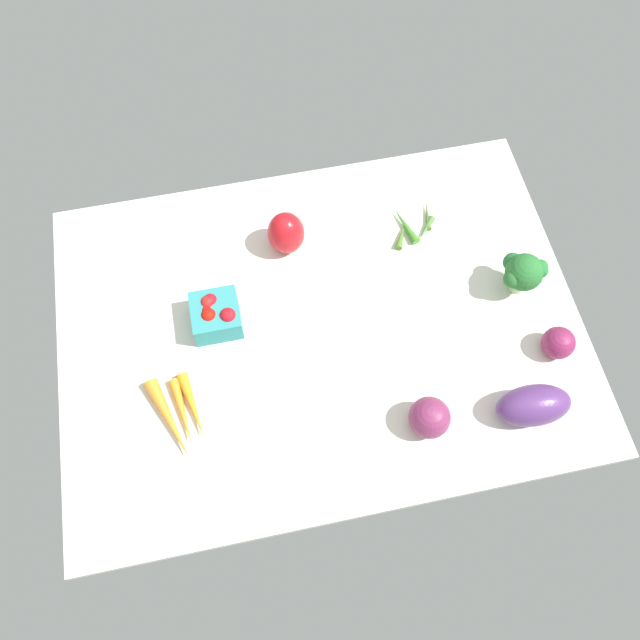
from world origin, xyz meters
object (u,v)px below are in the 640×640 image
okra_pile (412,227)px  red_onion_center (429,418)px  red_onion_near_basket (558,343)px  berry_basket (216,315)px  broccoli_head (523,271)px  bell_pepper_red (286,233)px  carrot_bunch (179,414)px  eggplant (533,405)px

okra_pile → red_onion_center: bearing=78.6°
red_onion_near_basket → red_onion_center: (28.57, 9.51, 0.66)cm
berry_basket → broccoli_head: size_ratio=0.89×
red_onion_center → bell_pepper_red: bearing=-66.9°
berry_basket → carrot_bunch: size_ratio=0.54×
eggplant → bell_pepper_red: 58.95cm
bell_pepper_red → carrot_bunch: bearing=51.1°
broccoli_head → okra_pile: bearing=-46.2°
broccoli_head → red_onion_center: bearing=43.6°
broccoli_head → berry_basket: bearing=-3.9°
red_onion_center → eggplant: bearing=175.3°
berry_basket → bell_pepper_red: bearing=-138.5°
berry_basket → broccoli_head: (-61.09, 4.20, 2.83)cm
okra_pile → red_onion_near_basket: size_ratio=1.71×
broccoli_head → bell_pepper_red: size_ratio=1.03×
okra_pile → eggplant: (-10.81, 43.95, 3.02)cm
berry_basket → carrot_bunch: (9.72, 17.98, -2.25)cm
red_onion_center → broccoli_head: (-25.69, -24.44, 2.47)cm
okra_pile → red_onion_center: size_ratio=1.42×
eggplant → red_onion_near_basket: bearing=53.3°
red_onion_near_basket → okra_pile: bearing=-58.6°
carrot_bunch → broccoli_head: size_ratio=1.64×
red_onion_near_basket → broccoli_head: bearing=-79.1°
eggplant → broccoli_head: 26.92cm
carrot_bunch → broccoli_head: 72.31cm
okra_pile → carrot_bunch: bearing=30.6°
berry_basket → bell_pepper_red: bell_pepper_red is taller
red_onion_center → broccoli_head: size_ratio=0.75×
okra_pile → red_onion_near_basket: 38.54cm
okra_pile → carrot_bunch: 62.32cm
broccoli_head → bell_pepper_red: (44.28, -19.07, -1.29)cm
bell_pepper_red → broccoli_head: bearing=156.7°
eggplant → bell_pepper_red: size_ratio=1.39×
red_onion_near_basket → red_onion_center: size_ratio=0.83×
red_onion_near_basket → broccoli_head: (2.88, -14.93, 3.13)cm
red_onion_center → okra_pile: bearing=-101.4°
okra_pile → red_onion_center: red_onion_center is taller
red_onion_near_basket → berry_basket: (63.97, -19.13, 0.30)cm
okra_pile → eggplant: size_ratio=0.78×
carrot_bunch → eggplant: eggplant is taller
bell_pepper_red → berry_basket: bearing=41.5°
red_onion_center → bell_pepper_red: bell_pepper_red is taller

